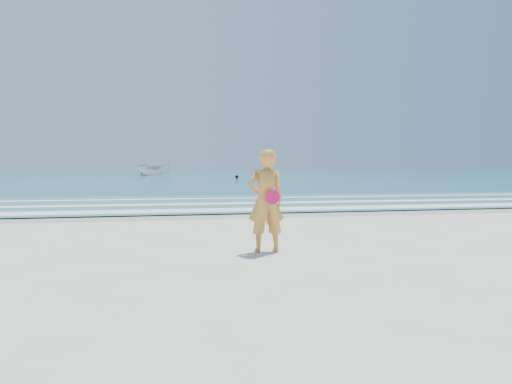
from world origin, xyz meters
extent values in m
plane|color=silver|center=(0.00, 0.00, 0.00)|extent=(400.00, 400.00, 0.00)
cube|color=#B2A893|center=(0.00, 9.00, 0.00)|extent=(400.00, 2.40, 0.00)
cube|color=#19727F|center=(0.00, 105.00, 0.02)|extent=(400.00, 190.00, 0.04)
cube|color=#59B7AD|center=(0.00, 14.00, 0.04)|extent=(400.00, 10.00, 0.01)
cube|color=white|center=(0.00, 10.30, 0.05)|extent=(400.00, 1.40, 0.01)
cube|color=white|center=(0.00, 13.20, 0.05)|extent=(400.00, 0.90, 0.01)
cube|color=white|center=(0.00, 16.50, 0.05)|extent=(400.00, 0.60, 0.01)
imported|color=silver|center=(-1.23, 71.12, 1.02)|extent=(5.41, 3.12, 1.97)
sphere|color=black|center=(8.54, 54.10, 0.26)|extent=(0.44, 0.44, 0.44)
imported|color=orange|center=(-0.10, 2.04, 0.94)|extent=(0.70, 0.48, 1.88)
cylinder|color=#FB1665|center=(-0.02, 1.86, 1.02)|extent=(0.27, 0.08, 0.27)
camera|label=1|loc=(-2.20, -6.84, 1.58)|focal=35.00mm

